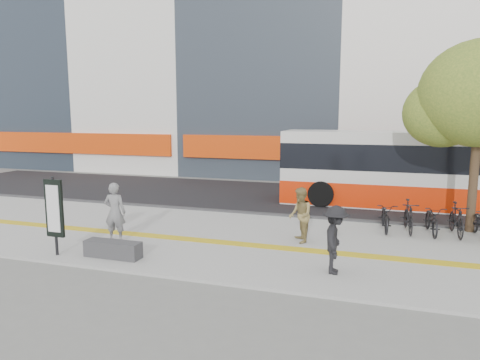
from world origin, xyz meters
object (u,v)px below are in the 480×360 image
(bus, at_px, (425,172))
(pedestrian_tan, at_px, (300,215))
(bench, at_px, (113,249))
(pedestrian_dark, at_px, (335,240))
(street_tree, at_px, (479,96))
(seated_woman, at_px, (115,212))
(signboard, at_px, (54,210))

(bus, bearing_deg, pedestrian_tan, -121.36)
(bench, xyz_separation_m, pedestrian_dark, (5.87, 0.63, 0.62))
(street_tree, height_order, pedestrian_dark, street_tree)
(street_tree, distance_m, pedestrian_tan, 7.00)
(pedestrian_dark, bearing_deg, bus, -19.39)
(seated_woman, bearing_deg, pedestrian_dark, 164.78)
(pedestrian_tan, xyz_separation_m, pedestrian_dark, (1.26, -2.33, -0.00))
(signboard, distance_m, pedestrian_dark, 7.54)
(bench, xyz_separation_m, signboard, (-1.60, -0.31, 1.06))
(seated_woman, distance_m, pedestrian_dark, 6.71)
(seated_woman, bearing_deg, bus, -147.83)
(bus, bearing_deg, pedestrian_dark, -107.39)
(bus, xyz_separation_m, pedestrian_dark, (-2.84, -9.07, -0.63))
(street_tree, bearing_deg, pedestrian_tan, -149.43)
(bench, xyz_separation_m, pedestrian_tan, (4.61, 2.97, 0.62))
(bench, distance_m, signboard, 1.94)
(signboard, bearing_deg, pedestrian_dark, 7.16)
(street_tree, height_order, pedestrian_tan, street_tree)
(signboard, bearing_deg, bus, 44.13)
(bus, distance_m, pedestrian_dark, 9.52)
(signboard, distance_m, street_tree, 13.40)
(pedestrian_dark, bearing_deg, seated_woman, 81.91)
(bench, relative_size, signboard, 0.73)
(bench, distance_m, pedestrian_tan, 5.52)
(street_tree, xyz_separation_m, pedestrian_dark, (-3.91, -5.39, -3.59))
(signboard, xyz_separation_m, street_tree, (11.38, 6.33, 3.15))
(bus, relative_size, pedestrian_dark, 7.09)
(seated_woman, relative_size, pedestrian_tan, 1.08)
(bench, relative_size, bus, 0.13)
(signboard, bearing_deg, street_tree, 29.07)
(bench, distance_m, bus, 13.10)
(street_tree, xyz_separation_m, seated_woman, (-10.58, -4.68, -3.52))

